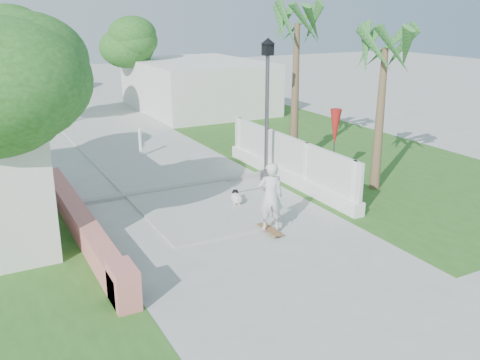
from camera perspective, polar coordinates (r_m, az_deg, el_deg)
ground at (r=11.49m, az=4.32°, el=-9.56°), size 90.00×90.00×0.00m
path_strip at (r=29.57m, az=-16.90°, el=6.91°), size 3.20×36.00×0.06m
curb at (r=16.44m, az=-6.86°, el=-0.80°), size 6.50×0.25×0.10m
grass_right at (r=21.44m, az=8.82°, el=3.43°), size 8.00×20.00×0.01m
pink_wall at (r=13.30m, az=-16.34°, el=-4.85°), size 0.45×8.20×0.80m
lattice_fence at (r=16.93m, az=5.11°, el=1.56°), size 0.35×7.00×1.50m
building_right at (r=29.24m, az=-4.58°, el=10.03°), size 6.00×8.00×2.60m
street_lamp at (r=16.65m, az=2.89°, el=7.99°), size 0.44×0.44×4.44m
bollard at (r=20.00m, az=-10.58°, el=4.00°), size 0.14×0.14×1.09m
patio_umbrella at (r=17.04m, az=10.11°, el=5.43°), size 0.36×0.36×2.30m
tree_left_near at (r=11.69m, az=-22.96°, el=9.30°), size 3.60×3.60×5.28m
tree_path_left at (r=24.73m, az=-22.67°, el=13.19°), size 3.40×3.40×5.23m
tree_path_right at (r=29.92m, az=-11.30°, el=14.15°), size 3.00×3.00×4.79m
tree_path_far at (r=34.69m, az=-24.20°, el=13.99°), size 3.20×3.20×5.17m
palm_far at (r=18.17m, az=6.10°, el=15.28°), size 1.80×1.80×5.30m
palm_near at (r=16.12m, az=15.18°, el=12.56°), size 1.80×1.80×4.70m
skateboarder at (r=13.54m, az=1.49°, el=-1.38°), size 0.72×2.74×1.80m
dog at (r=14.94m, az=-0.41°, el=-1.87°), size 0.42×0.60×0.43m
parked_car at (r=38.22m, az=-19.83°, el=10.22°), size 5.34×3.32×1.70m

